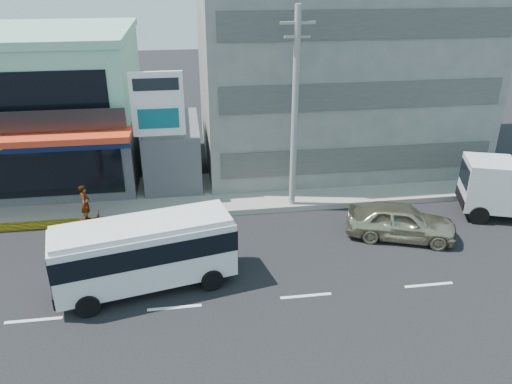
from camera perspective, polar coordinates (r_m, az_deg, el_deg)
ground at (r=19.23m, az=-9.30°, el=-12.92°), size 120.00×120.00×0.00m
sidewalk at (r=27.61m, az=1.16°, el=0.21°), size 70.00×5.00×0.30m
shop_building at (r=31.46m, az=-24.59°, el=8.51°), size 12.40×11.70×8.00m
concrete_building at (r=31.94m, az=8.85°, el=16.19°), size 16.00×12.00×14.00m
gap_structure at (r=29.01m, az=-9.45°, el=4.53°), size 3.00×6.00×3.50m
satellite_dish at (r=27.48m, az=-9.72°, el=7.38°), size 1.50×1.50×0.15m
billboard at (r=25.40m, az=-11.13°, el=9.01°), size 2.60×0.18×6.90m
utility_pole_near at (r=24.12m, az=4.46°, el=9.11°), size 1.60×0.30×10.00m
minibus at (r=19.59m, az=-12.61°, el=-6.43°), size 7.10×3.56×2.84m
sedan at (r=23.86m, az=16.24°, el=-3.22°), size 5.31×3.53×1.68m
motorcycle_rider at (r=24.68m, az=-18.68°, el=-2.71°), size 1.92×0.80×2.40m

